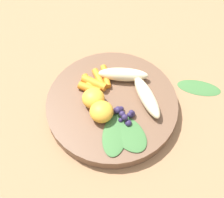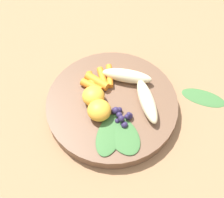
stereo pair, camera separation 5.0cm
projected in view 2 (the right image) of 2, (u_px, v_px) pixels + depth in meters
ground_plane at (112, 108)px, 0.70m from camera, size 2.40×2.40×0.00m
bowl at (112, 105)px, 0.69m from camera, size 0.29×0.29×0.03m
banana_peeled_left at (127, 76)px, 0.70m from camera, size 0.08×0.11×0.03m
banana_peeled_right at (147, 101)px, 0.66m from camera, size 0.09×0.11×0.03m
orange_segment_near at (99, 110)px, 0.64m from camera, size 0.05×0.05×0.04m
orange_segment_far at (93, 96)px, 0.66m from camera, size 0.05×0.05×0.04m
carrot_front at (110, 76)px, 0.71m from camera, size 0.05×0.05×0.01m
carrot_mid_left at (102, 77)px, 0.70m from camera, size 0.04×0.05×0.01m
carrot_mid_right at (97, 81)px, 0.69m from camera, size 0.02×0.06×0.02m
carrot_rear at (92, 83)px, 0.69m from camera, size 0.05×0.06×0.01m
carrot_small at (91, 86)px, 0.69m from camera, size 0.02×0.05×0.02m
blueberry_pile at (122, 116)px, 0.64m from camera, size 0.04×0.05×0.03m
kale_leaf_left at (109, 135)px, 0.63m from camera, size 0.11×0.08×0.00m
kale_leaf_right at (123, 135)px, 0.63m from camera, size 0.10×0.11×0.00m
kale_leaf_stray at (204, 97)px, 0.71m from camera, size 0.07×0.11×0.01m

